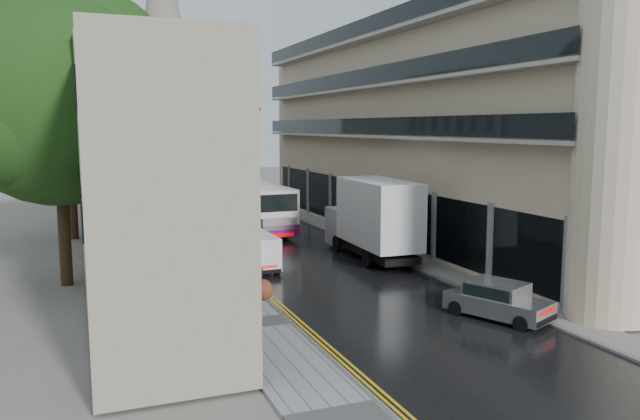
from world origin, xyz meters
TOP-DOWN VIEW (x-y plane):
  - road at (0.00, 27.50)m, footprint 9.00×85.00m
  - left_sidewalk at (-5.85, 27.50)m, footprint 2.70×85.00m
  - right_sidewalk at (5.40, 27.50)m, footprint 1.80×85.00m
  - old_shop_row at (-9.45, 30.00)m, footprint 4.50×56.00m
  - modern_block at (10.30, 26.00)m, footprint 8.00×40.00m
  - church_spire at (0.50, 82.00)m, footprint 6.40×6.40m
  - tree_near at (-12.50, 20.00)m, footprint 10.56×10.56m
  - tree_far at (-12.20, 33.00)m, footprint 9.24×9.24m
  - cream_bus at (-1.28, 29.26)m, footprint 3.25×12.48m
  - white_lorry at (2.31, 18.14)m, footprint 2.91×8.73m
  - silver_hatchback at (3.09, 6.68)m, footprint 3.19×4.33m
  - white_van at (-4.30, 18.45)m, footprint 1.96×4.39m
  - navy_van at (-3.42, 24.99)m, footprint 1.89×4.66m
  - pedestrian at (-5.67, 17.89)m, footprint 0.58×0.40m
  - lamp_post_near at (-4.89, 16.18)m, footprint 0.93×0.27m
  - lamp_post_far at (-4.84, 36.24)m, footprint 0.96×0.57m

SIDE VIEW (x-z plane):
  - road at x=0.00m, z-range 0.00..0.02m
  - left_sidewalk at x=-5.85m, z-range 0.00..0.12m
  - right_sidewalk at x=5.40m, z-range 0.00..0.12m
  - silver_hatchback at x=3.09m, z-range 0.02..1.51m
  - pedestrian at x=-5.67m, z-range 0.12..1.65m
  - white_van at x=-4.30m, z-range 0.02..1.99m
  - navy_van at x=-3.42m, z-range 0.02..2.39m
  - cream_bus at x=-1.28m, z-range 0.02..3.40m
  - white_lorry at x=2.31m, z-range 0.02..4.55m
  - lamp_post_near at x=-4.89m, z-range 0.12..8.26m
  - lamp_post_far at x=-4.84m, z-range 0.12..8.64m
  - old_shop_row at x=-9.45m, z-range 0.00..12.00m
  - tree_far at x=-12.20m, z-range 0.00..12.46m
  - tree_near at x=-12.50m, z-range 0.00..13.89m
  - modern_block at x=10.30m, z-range 0.00..14.00m
  - church_spire at x=0.50m, z-range 0.00..40.00m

